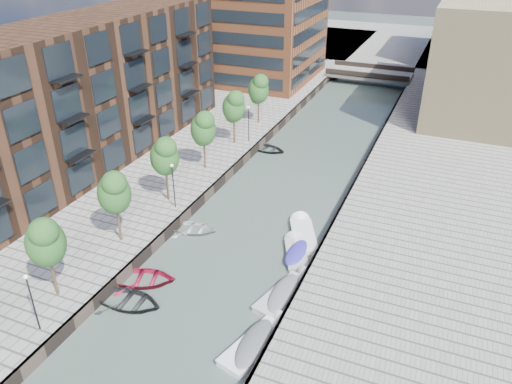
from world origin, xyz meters
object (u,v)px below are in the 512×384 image
Objects in this scene: tree_3 at (164,155)px; motorboat_1 at (259,341)px; tree_4 at (203,128)px; sloop_1 at (129,304)px; tree_2 at (114,191)px; sloop_2 at (143,282)px; motorboat_2 at (303,233)px; tree_1 at (45,240)px; tree_5 at (234,106)px; sloop_3 at (193,231)px; motorboat_3 at (296,252)px; bridge at (370,74)px; car at (434,108)px; tree_6 at (258,88)px; motorboat_4 at (288,292)px; sloop_4 at (267,150)px.

tree_3 is 19.00m from motorboat_1.
sloop_1 is (4.21, -19.13, -5.31)m from tree_4.
tree_2 and tree_3 have the same top height.
motorboat_2 is (8.68, 10.45, 0.10)m from sloop_2.
tree_5 is at bearing 90.00° from tree_1.
tree_3 is 6.96m from sloop_3.
tree_5 reaches higher than motorboat_3.
car is (11.17, -14.11, 0.21)m from bridge.
motorboat_3 is 1.32× the size of car.
tree_3 is 1.06× the size of motorboat_1.
motorboat_1 is at bearing -54.08° from tree_4.
tree_5 is (0.00, 14.00, 0.00)m from tree_3.
sloop_1 is 13.16m from motorboat_3.
tree_6 reaches higher than bridge.
motorboat_4 is at bearing -84.36° from bridge.
motorboat_4 is (10.10, 2.76, 0.21)m from sloop_2.
sloop_1 is 0.86× the size of motorboat_1.
car is (15.46, 45.01, 1.60)m from sloop_1.
tree_1 is at bearing 179.46° from sloop_4.
motorboat_1 is (13.79, -5.04, -5.09)m from tree_2.
tree_2 is 1.68× the size of car.
tree_1 is at bearing -97.93° from bridge.
tree_4 is 14.00m from tree_6.
motorboat_2 is at bearing 49.83° from tree_1.
tree_3 is 7.00m from tree_4.
motorboat_3 is (9.05, 7.60, 0.18)m from sloop_2.
tree_2 is (-8.50, -54.00, 3.92)m from bridge.
sloop_1 is at bearing -50.64° from tree_2.
tree_6 is 31.42m from sloop_2.
motorboat_4 is at bearing -108.63° from car.
tree_4 is 1.44× the size of sloop_3.
sloop_3 is 9.01m from motorboat_3.
motorboat_3 is at bearing 42.83° from tree_1.
sloop_2 reaches higher than sloop_4.
car is at bearing 78.89° from motorboat_3.
sloop_1 is 0.87× the size of motorboat_4.
motorboat_4 is (10.05, -4.55, 0.21)m from sloop_3.
sloop_4 is 0.95× the size of motorboat_3.
motorboat_3 is (12.79, 4.85, -5.13)m from tree_2.
tree_1 reaches higher than sloop_2.
sloop_2 is at bearing -94.80° from bridge.
tree_5 is at bearing 117.91° from motorboat_1.
bridge is 56.96m from sloop_2.
tree_6 is (0.00, 7.00, 0.00)m from tree_5.
motorboat_2 is at bearing -142.48° from sloop_4.
motorboat_1 is at bearing -83.82° from motorboat_2.
motorboat_4 is at bearing 89.55° from motorboat_1.
motorboat_3 is at bearing 95.82° from motorboat_1.
sloop_4 is 0.81× the size of motorboat_2.
car reaches higher than motorboat_2.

